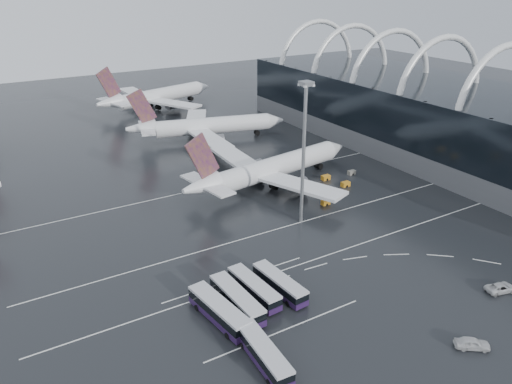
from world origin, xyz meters
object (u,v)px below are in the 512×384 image
bus_row_near_c (254,288)px  van_curve_a (501,288)px  airliner_gate_b (205,127)px  gse_cart_belly_e (326,178)px  van_curve_b (472,343)px  gse_cart_belly_d (352,173)px  bus_row_far_a (264,353)px  bus_row_near_d (280,284)px  airliner_gate_c (155,97)px  gse_cart_belly_c (326,202)px  airliner_main (270,169)px  floodlight_mast (304,137)px  gse_cart_belly_a (345,184)px  bus_row_near_a (219,311)px  bus_row_near_b (237,300)px

bus_row_near_c → van_curve_a: bus_row_near_c is taller
airliner_gate_b → gse_cart_belly_e: bearing=-60.6°
van_curve_b → gse_cart_belly_e: (22.17, 61.88, -0.23)m
gse_cart_belly_d → gse_cart_belly_e: 8.35m
bus_row_far_a → gse_cart_belly_d: bearing=-46.6°
bus_row_near_d → bus_row_far_a: bearing=135.0°
airliner_gate_c → gse_cart_belly_c: size_ratio=25.70×
bus_row_far_a → gse_cart_belly_c: 54.24m
airliner_main → airliner_gate_b: airliner_main is taller
floodlight_mast → gse_cart_belly_d: size_ratio=14.60×
bus_row_near_d → van_curve_b: (16.21, -26.02, -0.80)m
gse_cart_belly_a → gse_cart_belly_c: gse_cart_belly_a is taller
airliner_gate_c → floodlight_mast: bearing=-109.3°
bus_row_near_d → floodlight_mast: floodlight_mast is taller
bus_row_near_c → gse_cart_belly_c: 40.06m
bus_row_near_a → bus_row_near_d: (12.31, 1.49, -0.17)m
airliner_gate_c → bus_row_near_a: airliner_gate_c is taller
bus_row_near_b → van_curve_b: bus_row_near_b is taller
bus_row_far_a → van_curve_a: bearing=-94.6°
bus_row_near_a → floodlight_mast: floodlight_mast is taller
van_curve_b → gse_cart_belly_a: (23.70, 55.78, -0.24)m
airliner_gate_b → bus_row_near_a: (-38.50, -84.78, -2.68)m
bus_row_near_c → bus_row_far_a: bearing=150.6°
bus_row_near_a → floodlight_mast: size_ratio=0.45×
bus_row_near_c → van_curve_a: (36.82, -20.48, -0.91)m
gse_cart_belly_c → gse_cart_belly_d: size_ratio=0.98×
bus_row_near_a → van_curve_a: size_ratio=2.54×
bus_row_near_a → gse_cart_belly_d: size_ratio=6.53×
bus_row_near_b → gse_cart_belly_d: bearing=-58.6°
airliner_gate_b → bus_row_far_a: 103.34m
airliner_gate_c → bus_row_near_a: 138.36m
airliner_gate_b → bus_row_far_a: size_ratio=4.05×
bus_row_near_d → gse_cart_belly_d: bearing=-57.0°
bus_row_near_c → gse_cart_belly_a: (44.30, 28.63, -1.05)m
floodlight_mast → bus_row_near_c: bearing=-141.2°
gse_cart_belly_a → gse_cart_belly_e: size_ratio=0.98×
airliner_gate_c → gse_cart_belly_e: 95.94m
airliner_main → bus_row_near_d: airliner_main is taller
bus_row_near_d → gse_cart_belly_d: size_ratio=5.89×
van_curve_b → gse_cart_belly_d: 68.39m
floodlight_mast → bus_row_near_a: bearing=-145.7°
bus_row_near_a → bus_row_near_d: bus_row_near_a is taller
bus_row_near_d → gse_cart_belly_a: bearing=-57.3°
gse_cart_belly_c → gse_cart_belly_e: (9.69, 12.18, 0.07)m
gse_cart_belly_a → gse_cart_belly_d: size_ratio=1.07×
bus_row_near_a → gse_cart_belly_e: size_ratio=5.98×
bus_row_near_a → bus_row_far_a: bus_row_near_a is taller
bus_row_far_a → gse_cart_belly_d: (57.97, 48.18, -1.11)m
floodlight_mast → gse_cart_belly_a: size_ratio=13.60×
gse_cart_belly_a → bus_row_far_a: bearing=-140.1°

